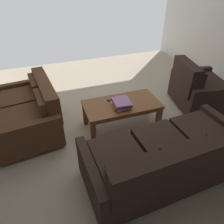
{
  "coord_description": "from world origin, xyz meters",
  "views": [
    {
      "loc": [
        0.91,
        2.66,
        2.16
      ],
      "look_at": [
        0.18,
        0.61,
        0.62
      ],
      "focal_mm": 33.14,
      "sensor_mm": 36.0,
      "label": 1
    }
  ],
  "objects_px": {
    "coffee_table": "(122,107)",
    "sofa_main": "(168,158)",
    "tv_remote": "(111,99)",
    "book_stack": "(122,104)",
    "armchair_side": "(197,89)",
    "loveseat_near": "(28,112)"
  },
  "relations": [
    {
      "from": "coffee_table",
      "to": "book_stack",
      "type": "bearing_deg",
      "value": 65.58
    },
    {
      "from": "loveseat_near",
      "to": "coffee_table",
      "type": "bearing_deg",
      "value": 163.01
    },
    {
      "from": "sofa_main",
      "to": "coffee_table",
      "type": "height_order",
      "value": "sofa_main"
    },
    {
      "from": "coffee_table",
      "to": "sofa_main",
      "type": "bearing_deg",
      "value": 96.55
    },
    {
      "from": "coffee_table",
      "to": "armchair_side",
      "type": "bearing_deg",
      "value": -175.74
    },
    {
      "from": "coffee_table",
      "to": "tv_remote",
      "type": "xyz_separation_m",
      "value": [
        0.12,
        -0.17,
        0.08
      ]
    },
    {
      "from": "book_stack",
      "to": "loveseat_near",
      "type": "bearing_deg",
      "value": -20.8
    },
    {
      "from": "sofa_main",
      "to": "coffee_table",
      "type": "relative_size",
      "value": 1.68
    },
    {
      "from": "sofa_main",
      "to": "loveseat_near",
      "type": "bearing_deg",
      "value": -45.77
    },
    {
      "from": "loveseat_near",
      "to": "sofa_main",
      "type": "bearing_deg",
      "value": 134.23
    },
    {
      "from": "sofa_main",
      "to": "tv_remote",
      "type": "bearing_deg",
      "value": -79.18
    },
    {
      "from": "coffee_table",
      "to": "tv_remote",
      "type": "bearing_deg",
      "value": -55.28
    },
    {
      "from": "sofa_main",
      "to": "book_stack",
      "type": "distance_m",
      "value": 1.06
    },
    {
      "from": "armchair_side",
      "to": "book_stack",
      "type": "bearing_deg",
      "value": 7.37
    },
    {
      "from": "armchair_side",
      "to": "tv_remote",
      "type": "xyz_separation_m",
      "value": [
        1.62,
        -0.06,
        0.09
      ]
    },
    {
      "from": "loveseat_near",
      "to": "book_stack",
      "type": "relative_size",
      "value": 4.69
    },
    {
      "from": "sofa_main",
      "to": "loveseat_near",
      "type": "relative_size",
      "value": 1.33
    },
    {
      "from": "sofa_main",
      "to": "coffee_table",
      "type": "bearing_deg",
      "value": -83.45
    },
    {
      "from": "loveseat_near",
      "to": "armchair_side",
      "type": "relative_size",
      "value": 1.38
    },
    {
      "from": "coffee_table",
      "to": "tv_remote",
      "type": "relative_size",
      "value": 7.42
    },
    {
      "from": "tv_remote",
      "to": "book_stack",
      "type": "bearing_deg",
      "value": 107.0
    },
    {
      "from": "book_stack",
      "to": "coffee_table",
      "type": "bearing_deg",
      "value": -114.42
    }
  ]
}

